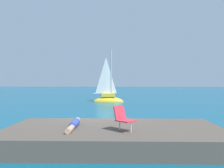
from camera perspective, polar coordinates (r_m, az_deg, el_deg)
The scene contains 7 objects.
ground_plane at distance 10.91m, azimuth -3.54°, elevation -10.96°, with size 160.00×160.00×0.00m, color #0F5675.
shore_ledge at distance 7.90m, azimuth 0.61°, elevation -13.23°, with size 7.52×3.64×0.60m, color brown.
boulder_seaward at distance 10.04m, azimuth -10.38°, elevation -11.99°, with size 1.27×1.02×0.70m, color #4D4545.
boulder_inland at distance 10.33m, azimuth -7.31°, elevation -11.63°, with size 0.87×0.70×0.48m, color brown.
sailboat_near at distance 23.51m, azimuth -0.96°, elevation -3.87°, with size 3.33×1.21×6.11m.
person_sunbather at distance 7.82m, azimuth -9.83°, elevation -10.28°, with size 0.27×1.76×0.25m.
beach_chair at distance 7.18m, azimuth 2.87°, elevation -8.60°, with size 0.76×0.75×0.80m.
Camera 1 is at (1.24, -10.61, 2.20)m, focal length 35.37 mm.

